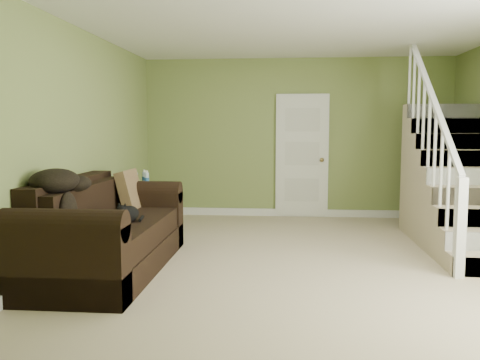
% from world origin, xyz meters
% --- Properties ---
extents(floor, '(5.00, 5.50, 0.01)m').
position_xyz_m(floor, '(0.00, 0.00, 0.00)').
color(floor, tan).
rests_on(floor, ground).
extents(ceiling, '(5.00, 5.50, 0.01)m').
position_xyz_m(ceiling, '(0.00, 0.00, 2.60)').
color(ceiling, white).
rests_on(ceiling, wall_back).
extents(wall_back, '(5.00, 0.04, 2.60)m').
position_xyz_m(wall_back, '(0.00, 2.75, 1.30)').
color(wall_back, olive).
rests_on(wall_back, floor).
extents(wall_front, '(5.00, 0.04, 2.60)m').
position_xyz_m(wall_front, '(0.00, -2.75, 1.30)').
color(wall_front, olive).
rests_on(wall_front, floor).
extents(wall_left, '(0.04, 5.50, 2.60)m').
position_xyz_m(wall_left, '(-2.50, 0.00, 1.30)').
color(wall_left, olive).
rests_on(wall_left, floor).
extents(baseboard_back, '(5.00, 0.04, 0.12)m').
position_xyz_m(baseboard_back, '(0.00, 2.72, 0.06)').
color(baseboard_back, white).
rests_on(baseboard_back, floor).
extents(baseboard_left, '(0.04, 5.50, 0.12)m').
position_xyz_m(baseboard_left, '(-2.47, 0.00, 0.06)').
color(baseboard_left, white).
rests_on(baseboard_left, floor).
extents(door, '(0.86, 0.12, 2.02)m').
position_xyz_m(door, '(0.10, 2.71, 1.01)').
color(door, white).
rests_on(door, floor).
extents(staircase, '(1.00, 2.51, 2.82)m').
position_xyz_m(staircase, '(1.99, 0.97, 0.64)').
color(staircase, tan).
rests_on(staircase, floor).
extents(sofa, '(1.04, 2.42, 0.96)m').
position_xyz_m(sofa, '(-2.02, -0.67, 0.36)').
color(sofa, black).
rests_on(sofa, floor).
extents(side_table, '(0.58, 0.58, 0.85)m').
position_xyz_m(side_table, '(-2.27, 1.60, 0.32)').
color(side_table, black).
rests_on(side_table, floor).
extents(cat, '(0.22, 0.47, 0.23)m').
position_xyz_m(cat, '(-1.75, -0.73, 0.61)').
color(cat, black).
rests_on(cat, sofa).
extents(banana, '(0.07, 0.19, 0.05)m').
position_xyz_m(banana, '(-1.90, -1.31, 0.54)').
color(banana, gold).
rests_on(banana, sofa).
extents(throw_pillow, '(0.24, 0.49, 0.50)m').
position_xyz_m(throw_pillow, '(-2.02, 0.21, 0.73)').
color(throw_pillow, '#503220').
rests_on(throw_pillow, sofa).
extents(throw_blanket, '(0.48, 0.60, 0.23)m').
position_xyz_m(throw_blanket, '(-2.28, -1.22, 0.99)').
color(throw_blanket, black).
rests_on(throw_blanket, sofa).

